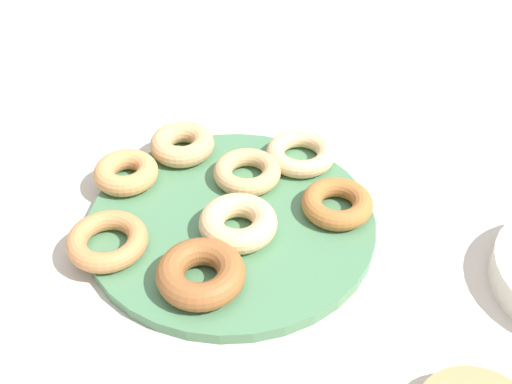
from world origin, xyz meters
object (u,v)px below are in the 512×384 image
Objects in this scene: donut_2 at (201,274)px; donut_6 at (108,242)px; donut_1 at (337,203)px; donut_7 at (182,144)px; donut_4 at (126,172)px; donut_plate at (231,222)px; donut_3 at (247,172)px; donut_5 at (301,154)px; donut_0 at (235,224)px.

donut_2 reaches higher than donut_6.
donut_7 is (-0.17, -0.14, 0.00)m from donut_1.
donut_4 is at bearing 158.73° from donut_6.
donut_7 is (-0.14, 0.12, 0.00)m from donut_6.
donut_1 is at bearing 75.32° from donut_plate.
donut_plate is at bearing 42.47° from donut_4.
donut_plate is 0.12m from donut_1.
donut_4 is (-0.11, -0.10, 0.02)m from donut_plate.
donut_4 is (-0.19, -0.04, -0.00)m from donut_2.
donut_7 is (-0.03, 0.08, 0.00)m from donut_4.
donut_3 and donut_5 have the same top height.
donut_0 is 1.06× the size of donut_1.
donut_3 is (-0.06, 0.04, 0.02)m from donut_plate.
donut_plate is 0.14m from donut_5.
donut_plate is at bearing -104.68° from donut_1.
donut_2 is at bearing -35.83° from donut_plate.
donut_1 is at bearing 83.58° from donut_6.
donut_0 is at bearing 5.56° from donut_7.
donut_6 is (-0.08, -0.08, -0.00)m from donut_2.
donut_7 is at bearing -140.85° from donut_1.
donut_plate is 4.01× the size of donut_3.
donut_0 is (0.02, -0.00, 0.02)m from donut_plate.
donut_3 is at bearing 108.62° from donut_6.
donut_plate is at bearing 90.73° from donut_6.
donut_5 is at bearing 63.65° from donut_7.
donut_2 is 0.11m from donut_6.
donut_2 is (0.05, -0.18, 0.00)m from donut_1.
donut_plate is 3.79× the size of donut_5.
donut_7 reaches higher than donut_5.
donut_6 is (0.11, -0.04, -0.00)m from donut_4.
donut_2 is (0.08, -0.06, 0.02)m from donut_plate.
donut_4 reaches higher than donut_6.
donut_6 is 0.18m from donut_7.
donut_plate is 0.14m from donut_6.
donut_2 is at bearing -10.38° from donut_7.
donut_0 is 0.09m from donut_3.
donut_2 reaches higher than donut_4.
donut_2 is at bearing -43.92° from donut_0.
donut_2 reaches higher than donut_0.
donut_4 is 0.90× the size of donut_5.
donut_0 is 1.00× the size of donut_5.
donut_3 is 1.06× the size of donut_4.
donut_plate is 0.07m from donut_3.
donut_5 is at bearing 98.81° from donut_3.
donut_5 is at bearing 121.43° from donut_plate.
donut_0 is 0.95× the size of donut_2.
donut_6 is at bearing -40.88° from donut_7.
donut_7 reaches higher than donut_4.
donut_7 is at bearing -174.44° from donut_0.
donut_0 is at bearing -51.40° from donut_5.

